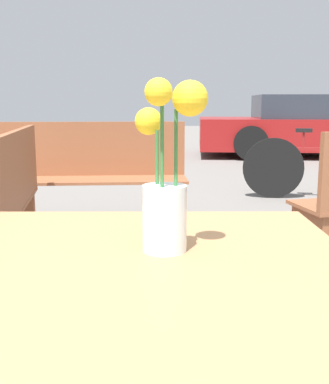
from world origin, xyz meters
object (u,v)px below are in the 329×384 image
(bench_near, at_px, (58,174))
(bicycle, at_px, (319,167))
(table_front, at_px, (124,318))
(flower_vase, at_px, (167,189))
(parked_car, at_px, (324,127))

(bench_near, distance_m, bicycle, 2.78)
(table_front, distance_m, flower_vase, 0.25)
(table_front, bearing_deg, flower_vase, 52.53)
(flower_vase, xyz_separation_m, bicycle, (1.77, 3.93, -0.49))
(table_front, xyz_separation_m, bicycle, (1.85, 4.03, -0.28))
(parked_car, bearing_deg, flower_vase, -112.69)
(table_front, xyz_separation_m, bench_near, (-0.59, 2.71, -0.14))
(table_front, relative_size, flower_vase, 2.86)
(bicycle, relative_size, parked_car, 0.32)
(table_front, distance_m, bench_near, 2.78)
(table_front, bearing_deg, bench_near, 102.24)
(table_front, relative_size, bicycle, 0.62)
(bench_near, height_order, bicycle, bench_near)
(bench_near, height_order, parked_car, parked_car)
(flower_vase, height_order, bicycle, flower_vase)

